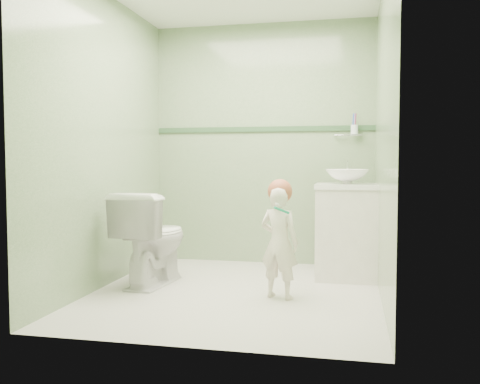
# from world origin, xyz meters

# --- Properties ---
(ground) EXTENTS (2.50, 2.50, 0.00)m
(ground) POSITION_xyz_m (0.00, 0.00, 0.00)
(ground) COLOR beige
(ground) RESTS_ON ground
(room_shell) EXTENTS (2.50, 2.54, 2.40)m
(room_shell) POSITION_xyz_m (0.00, 0.00, 1.20)
(room_shell) COLOR gray
(room_shell) RESTS_ON ground
(trim_stripe) EXTENTS (2.20, 0.02, 0.05)m
(trim_stripe) POSITION_xyz_m (0.00, 1.24, 1.35)
(trim_stripe) COLOR #315433
(trim_stripe) RESTS_ON room_shell
(vanity) EXTENTS (0.52, 0.50, 0.80)m
(vanity) POSITION_xyz_m (0.84, 0.70, 0.40)
(vanity) COLOR white
(vanity) RESTS_ON ground
(counter) EXTENTS (0.54, 0.52, 0.04)m
(counter) POSITION_xyz_m (0.84, 0.70, 0.81)
(counter) COLOR white
(counter) RESTS_ON vanity
(basin) EXTENTS (0.37, 0.37, 0.13)m
(basin) POSITION_xyz_m (0.84, 0.70, 0.89)
(basin) COLOR white
(basin) RESTS_ON counter
(faucet) EXTENTS (0.03, 0.13, 0.18)m
(faucet) POSITION_xyz_m (0.84, 0.89, 0.97)
(faucet) COLOR silver
(faucet) RESTS_ON counter
(cup_holder) EXTENTS (0.26, 0.07, 0.21)m
(cup_holder) POSITION_xyz_m (0.89, 1.18, 1.33)
(cup_holder) COLOR silver
(cup_holder) RESTS_ON room_shell
(toilet) EXTENTS (0.51, 0.80, 0.78)m
(toilet) POSITION_xyz_m (-0.74, 0.13, 0.39)
(toilet) COLOR white
(toilet) RESTS_ON ground
(toddler) EXTENTS (0.35, 0.28, 0.84)m
(toddler) POSITION_xyz_m (0.35, -0.10, 0.42)
(toddler) COLOR white
(toddler) RESTS_ON ground
(hair_cap) EXTENTS (0.19, 0.19, 0.19)m
(hair_cap) POSITION_xyz_m (0.35, -0.07, 0.80)
(hair_cap) COLOR #A95639
(hair_cap) RESTS_ON toddler
(teal_toothbrush) EXTENTS (0.11, 0.14, 0.08)m
(teal_toothbrush) POSITION_xyz_m (0.39, -0.24, 0.68)
(teal_toothbrush) COLOR #109366
(teal_toothbrush) RESTS_ON toddler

